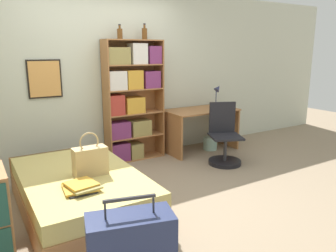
# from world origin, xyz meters

# --- Properties ---
(ground_plane) EXTENTS (14.00, 14.00, 0.00)m
(ground_plane) POSITION_xyz_m (0.00, 0.00, 0.00)
(ground_plane) COLOR gray
(wall_back) EXTENTS (10.00, 0.09, 2.60)m
(wall_back) POSITION_xyz_m (-0.00, 1.48, 1.30)
(wall_back) COLOR beige
(wall_back) RESTS_ON ground_plane
(bed) EXTENTS (1.15, 1.88, 0.43)m
(bed) POSITION_xyz_m (-0.78, 0.02, 0.21)
(bed) COLOR #A36B3D
(bed) RESTS_ON ground_plane
(handbag) EXTENTS (0.34, 0.17, 0.45)m
(handbag) POSITION_xyz_m (-0.69, -0.11, 0.58)
(handbag) COLOR tan
(handbag) RESTS_ON bed
(book_stack_on_bed) EXTENTS (0.33, 0.36, 0.06)m
(book_stack_on_bed) POSITION_xyz_m (-0.89, -0.42, 0.46)
(book_stack_on_bed) COLOR #232328
(book_stack_on_bed) RESTS_ON bed
(bookcase) EXTENTS (0.91, 0.29, 1.84)m
(bookcase) POSITION_xyz_m (0.43, 1.28, 0.96)
(bookcase) COLOR #A36B3D
(bookcase) RESTS_ON ground_plane
(bottle_green) EXTENTS (0.08, 0.08, 0.21)m
(bottle_green) POSITION_xyz_m (0.30, 1.31, 1.92)
(bottle_green) COLOR brown
(bottle_green) RESTS_ON bookcase
(bottle_brown) EXTENTS (0.08, 0.08, 0.24)m
(bottle_brown) POSITION_xyz_m (0.70, 1.30, 1.93)
(bottle_brown) COLOR brown
(bottle_brown) RESTS_ON bookcase
(desk) EXTENTS (1.21, 0.67, 0.71)m
(desk) POSITION_xyz_m (1.63, 1.10, 0.50)
(desk) COLOR #A36B3D
(desk) RESTS_ON ground_plane
(desk_lamp) EXTENTS (0.17, 0.12, 0.40)m
(desk_lamp) POSITION_xyz_m (2.01, 1.13, 0.98)
(desk_lamp) COLOR navy
(desk_lamp) RESTS_ON desk
(desk_chair) EXTENTS (0.59, 0.59, 0.92)m
(desk_chair) POSITION_xyz_m (1.54, 0.38, 0.29)
(desk_chair) COLOR black
(desk_chair) RESTS_ON ground_plane
(waste_bin) EXTENTS (0.24, 0.24, 0.22)m
(waste_bin) POSITION_xyz_m (1.80, 1.03, 0.11)
(waste_bin) COLOR #99C1B2
(waste_bin) RESTS_ON ground_plane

